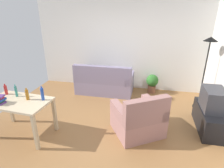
% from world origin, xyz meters
% --- Properties ---
extents(ground_plane, '(5.20, 4.40, 0.02)m').
position_xyz_m(ground_plane, '(0.00, 0.00, -0.01)').
color(ground_plane, olive).
extents(wall_rear, '(5.20, 0.10, 2.70)m').
position_xyz_m(wall_rear, '(0.00, 2.20, 1.35)').
color(wall_rear, silver).
rests_on(wall_rear, ground_plane).
extents(couch, '(1.68, 0.84, 0.92)m').
position_xyz_m(couch, '(-0.37, 1.59, 0.31)').
color(couch, gray).
rests_on(couch, ground_plane).
extents(tv_stand, '(0.44, 1.10, 0.48)m').
position_xyz_m(tv_stand, '(2.25, 0.24, 0.24)').
color(tv_stand, black).
rests_on(tv_stand, ground_plane).
extents(tv, '(0.41, 0.60, 0.44)m').
position_xyz_m(tv, '(2.25, 0.24, 0.70)').
color(tv, '#2D2D33').
rests_on(tv, tv_stand).
extents(torchiere_lamp, '(0.32, 0.32, 1.81)m').
position_xyz_m(torchiere_lamp, '(2.25, 1.20, 1.41)').
color(torchiere_lamp, black).
rests_on(torchiere_lamp, ground_plane).
extents(desk, '(1.25, 0.78, 0.76)m').
position_xyz_m(desk, '(-1.49, -0.74, 0.65)').
color(desk, '#C6B28E').
rests_on(desk, ground_plane).
extents(potted_plant, '(0.36, 0.36, 0.57)m').
position_xyz_m(potted_plant, '(1.05, 1.90, 0.33)').
color(potted_plant, brown).
rests_on(potted_plant, ground_plane).
extents(armchair, '(1.21, 1.19, 0.92)m').
position_xyz_m(armchair, '(0.81, -0.22, 0.32)').
color(armchair, '#996B66').
rests_on(armchair, ground_plane).
extents(bottle_red, '(0.06, 0.06, 0.23)m').
position_xyz_m(bottle_red, '(-1.91, -0.52, 0.86)').
color(bottle_red, '#AD2323').
rests_on(bottle_red, desk).
extents(bottle_tall, '(0.05, 0.05, 0.26)m').
position_xyz_m(bottle_tall, '(-1.63, -0.57, 0.87)').
color(bottle_tall, teal).
rests_on(bottle_tall, desk).
extents(bottle_amber, '(0.06, 0.06, 0.24)m').
position_xyz_m(bottle_amber, '(-1.33, -0.65, 0.87)').
color(bottle_amber, '#9E6019').
rests_on(bottle_amber, desk).
extents(bottle_blue, '(0.06, 0.06, 0.28)m').
position_xyz_m(bottle_blue, '(-1.03, -0.60, 0.89)').
color(bottle_blue, '#2347A3').
rests_on(bottle_blue, desk).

